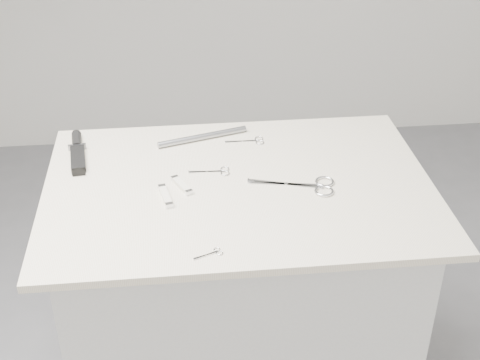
{
  "coord_description": "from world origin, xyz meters",
  "views": [
    {
      "loc": [
        -0.15,
        -1.45,
        1.83
      ],
      "look_at": [
        0.01,
        0.02,
        0.92
      ],
      "focal_mm": 50.0,
      "sensor_mm": 36.0,
      "label": 1
    }
  ],
  "objects": [
    {
      "name": "tiny_scissors",
      "position": [
        -0.09,
        -0.28,
        0.92
      ],
      "size": [
        0.07,
        0.04,
        0.0
      ],
      "rotation": [
        0.0,
        0.0,
        0.38
      ],
      "color": "silver",
      "rests_on": "display_board"
    },
    {
      "name": "embroidery_scissors_a",
      "position": [
        -0.05,
        0.07,
        0.92
      ],
      "size": [
        0.11,
        0.05,
        0.0
      ],
      "rotation": [
        0.0,
        0.0,
        -0.05
      ],
      "color": "silver",
      "rests_on": "display_board"
    },
    {
      "name": "metal_rail",
      "position": [
        -0.08,
        0.25,
        0.93
      ],
      "size": [
        0.26,
        0.09,
        0.02
      ],
      "primitive_type": "cylinder",
      "rotation": [
        0.0,
        1.57,
        0.29
      ],
      "color": "gray",
      "rests_on": "display_board"
    },
    {
      "name": "pocket_knife_a",
      "position": [
        -0.19,
        -0.05,
        0.93
      ],
      "size": [
        0.04,
        0.1,
        0.01
      ],
      "rotation": [
        0.0,
        0.0,
        1.77
      ],
      "color": "beige",
      "rests_on": "display_board"
    },
    {
      "name": "pocket_knife_b",
      "position": [
        -0.15,
        0.0,
        0.93
      ],
      "size": [
        0.06,
        0.09,
        0.01
      ],
      "rotation": [
        0.0,
        0.0,
        2.01
      ],
      "color": "beige",
      "rests_on": "display_board"
    },
    {
      "name": "plinth",
      "position": [
        0.0,
        0.0,
        0.45
      ],
      "size": [
        0.9,
        0.6,
        0.9
      ],
      "primitive_type": "cube",
      "color": "beige",
      "rests_on": "ground"
    },
    {
      "name": "sheathed_knife",
      "position": [
        -0.43,
        0.21,
        0.93
      ],
      "size": [
        0.06,
        0.22,
        0.03
      ],
      "rotation": [
        0.0,
        0.0,
        1.7
      ],
      "color": "black",
      "rests_on": "display_board"
    },
    {
      "name": "display_board",
      "position": [
        0.0,
        0.0,
        0.91
      ],
      "size": [
        1.0,
        0.7,
        0.02
      ],
      "primitive_type": "cube",
      "color": "beige",
      "rests_on": "plinth"
    },
    {
      "name": "embroidery_scissors_b",
      "position": [
        0.06,
        0.23,
        0.92
      ],
      "size": [
        0.11,
        0.05,
        0.0
      ],
      "rotation": [
        0.0,
        0.0,
        -0.01
      ],
      "color": "silver",
      "rests_on": "display_board"
    },
    {
      "name": "large_shears",
      "position": [
        0.18,
        -0.03,
        0.92
      ],
      "size": [
        0.22,
        0.11,
        0.01
      ],
      "rotation": [
        0.0,
        0.0,
        -0.24
      ],
      "color": "silver",
      "rests_on": "display_board"
    }
  ]
}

